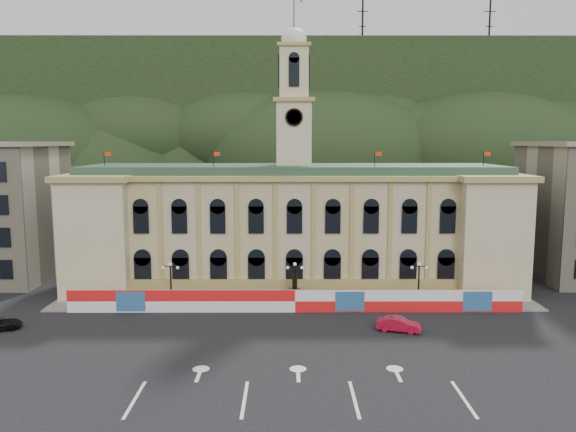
{
  "coord_description": "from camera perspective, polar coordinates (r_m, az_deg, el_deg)",
  "views": [
    {
      "loc": [
        -0.94,
        -44.71,
        18.65
      ],
      "look_at": [
        -0.77,
        18.0,
        10.28
      ],
      "focal_mm": 35.0,
      "sensor_mm": 36.0,
      "label": 1
    }
  ],
  "objects": [
    {
      "name": "ground",
      "position": [
        48.45,
        1.0,
        -15.03
      ],
      "size": [
        260.0,
        260.0,
        0.0
      ],
      "primitive_type": "plane",
      "color": "black",
      "rests_on": "ground"
    },
    {
      "name": "lane_markings",
      "position": [
        43.88,
        1.14,
        -17.54
      ],
      "size": [
        26.0,
        10.0,
        0.02
      ],
      "primitive_type": null,
      "color": "white",
      "rests_on": "ground"
    },
    {
      "name": "hill_ridge",
      "position": [
        166.71,
        0.18,
        7.89
      ],
      "size": [
        230.0,
        80.0,
        64.0
      ],
      "color": "black",
      "rests_on": "ground"
    },
    {
      "name": "city_hall",
      "position": [
        73.15,
        0.58,
        -0.89
      ],
      "size": [
        56.2,
        17.6,
        37.1
      ],
      "color": "#C7B38F",
      "rests_on": "ground"
    },
    {
      "name": "hoarding_fence",
      "position": [
        62.26,
        0.78,
        -8.62
      ],
      "size": [
        50.0,
        0.44,
        2.5
      ],
      "color": "red",
      "rests_on": "ground"
    },
    {
      "name": "pavement",
      "position": [
        65.17,
        0.69,
        -8.95
      ],
      "size": [
        56.0,
        5.5,
        0.16
      ],
      "primitive_type": "cube",
      "color": "slate",
      "rests_on": "ground"
    },
    {
      "name": "statue",
      "position": [
        65.1,
        0.68,
        -7.95
      ],
      "size": [
        1.4,
        1.4,
        3.72
      ],
      "color": "#595651",
      "rests_on": "ground"
    },
    {
      "name": "lamp_left",
      "position": [
        64.97,
        -11.82,
        -6.43
      ],
      "size": [
        1.96,
        0.44,
        5.15
      ],
      "color": "black",
      "rests_on": "ground"
    },
    {
      "name": "lamp_center",
      "position": [
        63.65,
        0.7,
        -6.56
      ],
      "size": [
        1.96,
        0.44,
        5.15
      ],
      "color": "black",
      "rests_on": "ground"
    },
    {
      "name": "lamp_right",
      "position": [
        65.37,
        13.14,
        -6.38
      ],
      "size": [
        1.96,
        0.44,
        5.15
      ],
      "color": "black",
      "rests_on": "ground"
    },
    {
      "name": "red_sedan",
      "position": [
        57.44,
        11.19,
        -10.74
      ],
      "size": [
        3.93,
        5.16,
        1.42
      ],
      "primitive_type": "imported",
      "rotation": [
        0.0,
        0.0,
        1.27
      ],
      "color": "#AD0C26",
      "rests_on": "ground"
    }
  ]
}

